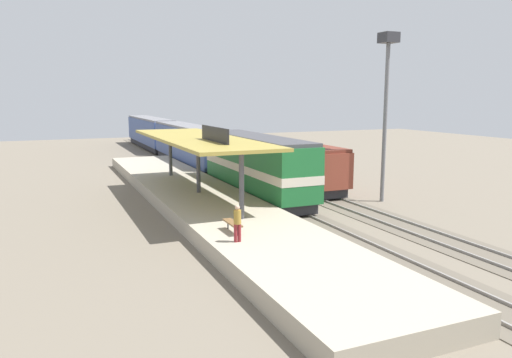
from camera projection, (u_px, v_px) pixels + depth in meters
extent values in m
plane|color=#706656|center=(285.00, 197.00, 36.47)|extent=(120.00, 120.00, 0.00)
cube|color=#5F5649|center=(260.00, 199.00, 35.69)|extent=(3.20, 110.00, 0.04)
cube|color=gray|center=(251.00, 199.00, 35.40)|extent=(0.10, 110.00, 0.16)
cube|color=gray|center=(269.00, 198.00, 35.96)|extent=(0.10, 110.00, 0.16)
cube|color=#5F5649|center=(315.00, 194.00, 37.48)|extent=(3.20, 110.00, 0.04)
cube|color=gray|center=(307.00, 194.00, 37.19)|extent=(0.10, 110.00, 0.16)
cube|color=gray|center=(323.00, 193.00, 37.76)|extent=(0.10, 110.00, 0.16)
cube|color=#A89E89|center=(199.00, 199.00, 33.82)|extent=(6.00, 44.00, 0.90)
cylinder|color=#47474C|center=(242.00, 186.00, 26.20)|extent=(0.28, 0.28, 3.60)
cylinder|color=#47474C|center=(198.00, 166.00, 33.45)|extent=(0.28, 0.28, 3.60)
cylinder|color=#47474C|center=(170.00, 154.00, 40.69)|extent=(0.28, 0.28, 3.60)
cube|color=#A38E3D|center=(198.00, 139.00, 33.13)|extent=(5.20, 18.00, 0.20)
cube|color=black|center=(215.00, 134.00, 29.78)|extent=(0.12, 4.80, 0.90)
cylinder|color=#333338|center=(237.00, 231.00, 23.24)|extent=(0.07, 0.07, 0.42)
cylinder|color=#333338|center=(228.00, 225.00, 24.42)|extent=(0.07, 0.07, 0.42)
cube|color=brown|center=(233.00, 223.00, 23.79)|extent=(0.44, 1.70, 0.08)
cube|color=#28282D|center=(256.00, 191.00, 36.26)|extent=(2.60, 13.60, 0.70)
cube|color=#1E6B33|center=(256.00, 163.00, 35.91)|extent=(2.90, 14.40, 3.50)
cube|color=#424247|center=(256.00, 137.00, 35.60)|extent=(2.78, 14.11, 0.24)
cube|color=beige|center=(256.00, 166.00, 35.96)|extent=(2.93, 14.43, 0.56)
cube|color=#28282D|center=(190.00, 162.00, 52.56)|extent=(2.60, 19.20, 0.70)
cube|color=#384C84|center=(189.00, 143.00, 52.23)|extent=(2.90, 20.00, 3.30)
cube|color=slate|center=(189.00, 126.00, 51.93)|extent=(2.78, 19.60, 0.24)
cube|color=#28282D|center=(151.00, 144.00, 71.39)|extent=(2.60, 19.20, 0.70)
cube|color=#384C84|center=(150.00, 131.00, 71.06)|extent=(2.90, 20.00, 3.30)
cube|color=slate|center=(150.00, 118.00, 70.77)|extent=(2.78, 19.60, 0.24)
cube|color=#28282D|center=(296.00, 182.00, 40.15)|extent=(2.50, 11.20, 0.70)
cube|color=brown|center=(297.00, 162.00, 39.87)|extent=(2.80, 12.00, 2.60)
cube|color=maroon|center=(297.00, 144.00, 39.64)|extent=(2.69, 11.76, 0.24)
cylinder|color=slate|center=(385.00, 124.00, 34.25)|extent=(0.28, 0.28, 11.00)
cube|color=#333338|center=(389.00, 38.00, 33.28)|extent=(1.10, 1.10, 0.70)
cylinder|color=maroon|center=(236.00, 233.00, 22.16)|extent=(0.16, 0.16, 0.84)
cylinder|color=maroon|center=(239.00, 233.00, 22.23)|extent=(0.16, 0.16, 0.84)
cylinder|color=olive|center=(237.00, 217.00, 22.07)|extent=(0.34, 0.34, 0.64)
sphere|color=tan|center=(237.00, 208.00, 22.00)|extent=(0.23, 0.23, 0.23)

